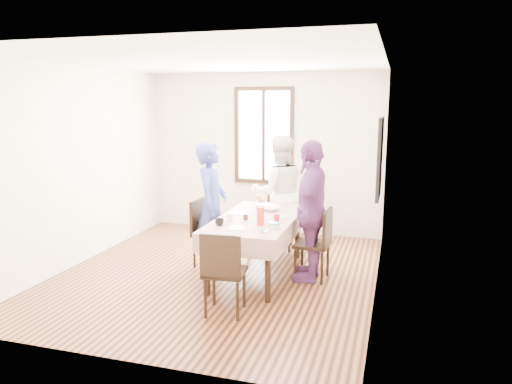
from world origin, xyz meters
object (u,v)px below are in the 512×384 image
Objects in this scene: chair_right at (312,244)px; chair_near at (225,272)px; chair_left at (211,233)px; person_left at (212,205)px; chair_far at (279,219)px; person_far at (279,193)px; person_right at (311,211)px; dining_table at (257,247)px.

chair_near is (-0.70, -1.25, 0.00)m from chair_right.
person_left reaches higher than chair_left.
chair_right is at bearing 114.55° from chair_far.
chair_right is 1.39m from person_far.
person_right is (1.39, -0.11, 0.43)m from chair_left.
person_left reaches higher than chair_right.
person_left is at bearing -94.67° from person_right.
person_far is (0.00, 1.18, 0.49)m from dining_table.
chair_right reaches higher than dining_table.
chair_near is at bearing 66.18° from person_far.
chair_left is at bearing -94.61° from person_right.
dining_table is 0.73m from chair_left.
chair_near is 1.49m from person_right.
chair_left is 1.41m from chair_right.
person_far is at bearing 148.29° from chair_left.
person_right reaches higher than chair_left.
chair_left is at bearing 48.73° from chair_far.
person_left is at bearing 32.12° from person_far.
person_right reaches higher than chair_far.
person_far reaches higher than chair_right.
chair_left is at bearing 166.93° from dining_table.
person_far reaches higher than chair_left.
person_left is 1.22m from person_far.
chair_right is at bearing 98.27° from person_far.
chair_left is at bearing 31.39° from person_far.
dining_table is 1.91× the size of chair_right.
chair_near is at bearing -28.79° from person_right.
chair_right is 1.45m from person_left.
person_left is (-0.68, 1.36, 0.39)m from chair_near.
chair_far is 0.52× the size of person_right.
person_far is at bearing 35.92° from chair_right.
chair_left and chair_right have the same top height.
dining_table is 1.91× the size of chair_left.
person_left is (-0.68, 0.16, 0.47)m from dining_table.
chair_far is 1.30m from person_left.
dining_table is 0.85m from person_left.
chair_left is (-0.70, 0.16, 0.08)m from dining_table.
chair_near is at bearing 154.50° from chair_right.
chair_near is (0.70, -1.36, 0.00)m from chair_left.
person_far reaches higher than dining_table.
chair_far is at bearing 83.53° from chair_near.
person_right is at bearing 54.87° from chair_near.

